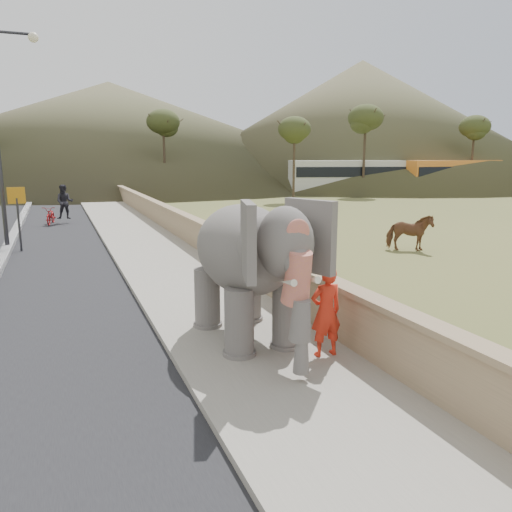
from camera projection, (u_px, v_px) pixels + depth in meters
The scene contains 16 objects.
ground at pixel (260, 358), 8.84m from camera, with size 160.00×160.00×0.00m, color olive.
road at pixel (0, 266), 16.12m from camera, with size 7.00×120.00×0.03m, color black.
median at pixel (0, 263), 16.10m from camera, with size 0.35×120.00×0.22m, color black.
walkway at pixel (155, 253), 17.93m from camera, with size 3.00×120.00×0.15m, color #9E9687.
parapet at pixel (199, 238), 18.44m from camera, with size 0.30×120.00×1.10m, color tan.
lamppost at pixel (4, 118), 18.05m from camera, with size 1.76×0.36×8.00m.
signboard at pixel (18, 208), 18.27m from camera, with size 0.60×0.08×2.40m.
cow at pixel (409, 233), 18.67m from camera, with size 0.75×1.64×1.39m, color brown.
distant_car at pixel (295, 185), 48.31m from camera, with size 1.70×4.23×1.44m, color silver.
bus_white at pixel (349, 177), 46.19m from camera, with size 2.50×11.00×3.10m, color beige.
bus_orange at pixel (450, 177), 47.86m from camera, with size 2.50×11.00×3.10m, color orange.
hill_right at pixel (360, 122), 67.70m from camera, with size 56.00×56.00×16.00m, color brown.
hill_far at pixel (111, 132), 73.00m from camera, with size 80.00×80.00×14.00m, color brown.
elephant_and_man at pixel (246, 269), 9.24m from camera, with size 2.24×3.73×2.64m.
motorcyclist at pixel (58, 209), 25.98m from camera, with size 1.67×1.87×2.05m.
trees at pixel (147, 149), 35.44m from camera, with size 47.75×42.90×9.34m.
Camera 1 is at (-3.15, -7.69, 3.52)m, focal length 35.00 mm.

